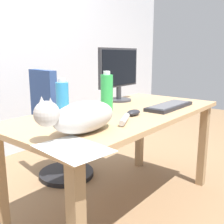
# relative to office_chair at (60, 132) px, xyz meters

# --- Properties ---
(ground_plane) EXTENTS (8.00, 8.00, 0.00)m
(ground_plane) POSITION_rel_office_chair_xyz_m (-0.05, -0.70, -0.42)
(ground_plane) COLOR #846647
(desk) EXTENTS (1.53, 0.74, 0.70)m
(desk) POSITION_rel_office_chair_xyz_m (-0.05, -0.70, 0.19)
(desk) COLOR tan
(desk) RESTS_ON ground_plane
(office_chair) EXTENTS (0.49, 0.48, 0.95)m
(office_chair) POSITION_rel_office_chair_xyz_m (0.00, 0.00, 0.00)
(office_chair) COLOR black
(office_chair) RESTS_ON ground_plane
(monitor) EXTENTS (0.48, 0.20, 0.41)m
(monitor) POSITION_rel_office_chair_xyz_m (0.26, -0.44, 0.51)
(monitor) COLOR #333338
(monitor) RESTS_ON desk
(keyboard) EXTENTS (0.44, 0.15, 0.03)m
(keyboard) POSITION_rel_office_chair_xyz_m (0.25, -0.89, 0.30)
(keyboard) COLOR #232328
(keyboard) RESTS_ON desk
(cat) EXTENTS (0.61, 0.20, 0.20)m
(cat) POSITION_rel_office_chair_xyz_m (-0.57, -0.85, 0.37)
(cat) COLOR #B2ADA8
(cat) RESTS_ON desk
(computer_mouse) EXTENTS (0.11, 0.06, 0.04)m
(computer_mouse) POSITION_rel_office_chair_xyz_m (-0.10, -0.83, 0.30)
(computer_mouse) COLOR #232328
(computer_mouse) RESTS_ON desk
(paper_sheet) EXTENTS (0.24, 0.32, 0.00)m
(paper_sheet) POSITION_rel_office_chair_xyz_m (-0.74, -0.98, 0.29)
(paper_sheet) COLOR white
(paper_sheet) RESTS_ON desk
(water_bottle) EXTENTS (0.08, 0.08, 0.22)m
(water_bottle) POSITION_rel_office_chair_xyz_m (-0.36, -0.48, 0.39)
(water_bottle) COLOR #2D8CD1
(water_bottle) RESTS_ON desk
(spray_bottle) EXTENTS (0.08, 0.08, 0.26)m
(spray_bottle) POSITION_rel_office_chair_xyz_m (-0.12, -0.63, 0.41)
(spray_bottle) COLOR green
(spray_bottle) RESTS_ON desk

